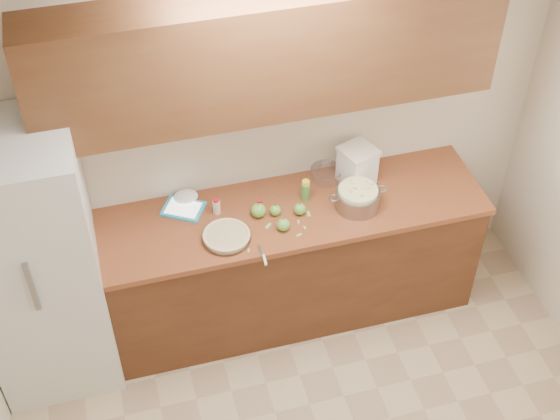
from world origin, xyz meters
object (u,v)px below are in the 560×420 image
object	(u,v)px
pie	(226,236)
flour_canister	(357,165)
colander	(358,198)
tablet	(183,209)

from	to	relation	value
pie	flour_canister	world-z (taller)	flour_canister
colander	flour_canister	world-z (taller)	flour_canister
pie	flour_canister	size ratio (longest dim) A/B	1.11
flour_canister	tablet	bearing A→B (deg)	179.04
tablet	pie	bearing A→B (deg)	-26.90
colander	tablet	bearing A→B (deg)	166.60
pie	colander	xyz separation A→B (m)	(0.84, 0.07, 0.04)
tablet	colander	bearing A→B (deg)	17.37
colander	flour_canister	xyz separation A→B (m)	(0.07, 0.23, 0.06)
flour_canister	pie	bearing A→B (deg)	-161.81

